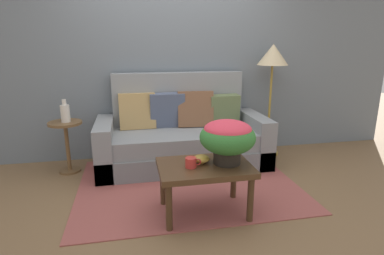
# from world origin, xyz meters

# --- Properties ---
(ground_plane) EXTENTS (14.00, 14.00, 0.00)m
(ground_plane) POSITION_xyz_m (0.00, 0.00, 0.00)
(ground_plane) COLOR brown
(wall_back) EXTENTS (6.40, 0.12, 2.81)m
(wall_back) POSITION_xyz_m (0.00, 1.17, 1.40)
(wall_back) COLOR slate
(wall_back) RESTS_ON ground
(area_rug) EXTENTS (2.30, 1.76, 0.01)m
(area_rug) POSITION_xyz_m (0.00, 0.08, 0.01)
(area_rug) COLOR #994C47
(area_rug) RESTS_ON ground
(couch) EXTENTS (2.06, 0.87, 1.12)m
(couch) POSITION_xyz_m (0.05, 0.71, 0.35)
(couch) COLOR slate
(couch) RESTS_ON ground
(coffee_table) EXTENTS (0.81, 0.56, 0.46)m
(coffee_table) POSITION_xyz_m (0.04, -0.53, 0.40)
(coffee_table) COLOR #442D1B
(coffee_table) RESTS_ON ground
(side_table) EXTENTS (0.38, 0.38, 0.61)m
(side_table) POSITION_xyz_m (-1.31, 0.71, 0.42)
(side_table) COLOR brown
(side_table) RESTS_ON ground
(floor_lamp) EXTENTS (0.40, 0.40, 1.47)m
(floor_lamp) POSITION_xyz_m (1.26, 0.84, 1.24)
(floor_lamp) COLOR olive
(floor_lamp) RESTS_ON ground
(potted_plant) EXTENTS (0.49, 0.49, 0.39)m
(potted_plant) POSITION_xyz_m (0.24, -0.52, 0.71)
(potted_plant) COLOR black
(potted_plant) RESTS_ON coffee_table
(coffee_mug) EXTENTS (0.14, 0.10, 0.09)m
(coffee_mug) POSITION_xyz_m (-0.09, -0.56, 0.51)
(coffee_mug) COLOR red
(coffee_mug) RESTS_ON coffee_table
(snack_bowl) EXTENTS (0.14, 0.14, 0.07)m
(snack_bowl) POSITION_xyz_m (0.02, -0.48, 0.50)
(snack_bowl) COLOR gold
(snack_bowl) RESTS_ON coffee_table
(table_vase) EXTENTS (0.10, 0.10, 0.26)m
(table_vase) POSITION_xyz_m (-1.30, 0.70, 0.72)
(table_vase) COLOR silver
(table_vase) RESTS_ON side_table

